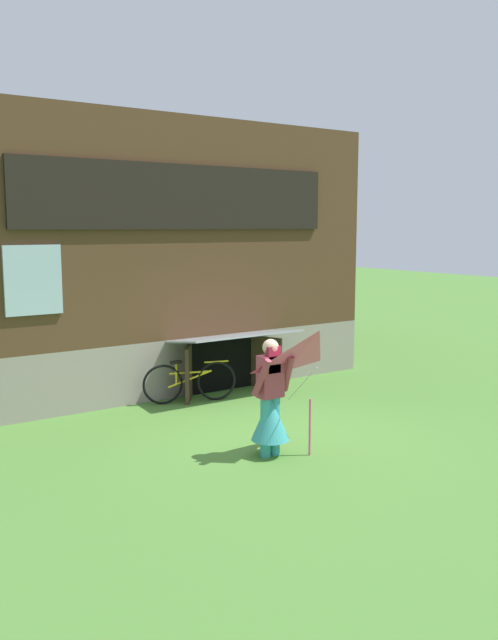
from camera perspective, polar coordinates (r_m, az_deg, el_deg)
name	(u,v)px	position (r m, az deg, el deg)	size (l,w,h in m)	color
ground_plane	(284,438)	(9.99, 3.06, -10.10)	(60.00, 60.00, 0.00)	#4C7F33
log_house	(123,254)	(14.39, -10.79, 5.61)	(8.46, 6.43, 5.06)	gray
person	(270,407)	(9.08, 1.86, -7.48)	(0.61, 0.52, 1.62)	teal
kite	(319,363)	(8.73, 6.04, -3.71)	(1.01, 0.98, 1.67)	#E54C7F
bicycle_yellow	(190,382)	(11.88, -5.10, -5.30)	(1.62, 0.56, 0.77)	black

